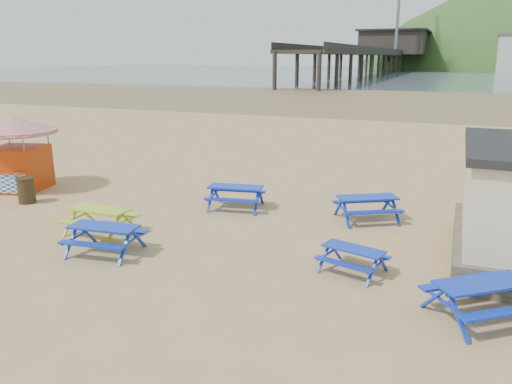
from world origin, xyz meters
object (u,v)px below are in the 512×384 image
at_px(litter_bin, 26,190).
at_px(ice_cream_kiosk, 16,144).
at_px(picnic_table_yellow, 100,221).
at_px(picnic_table_blue_b, 236,197).

bearing_deg(litter_bin, ice_cream_kiosk, 141.47).
distance_m(picnic_table_yellow, litter_bin, 4.96).
xyz_separation_m(ice_cream_kiosk, litter_bin, (1.78, -1.42, -1.38)).
height_order(picnic_table_blue_b, picnic_table_yellow, picnic_table_blue_b).
distance_m(picnic_table_blue_b, ice_cream_kiosk, 9.40).
bearing_deg(litter_bin, picnic_table_blue_b, 17.15).
distance_m(ice_cream_kiosk, litter_bin, 2.67).
relative_size(picnic_table_yellow, litter_bin, 1.97).
height_order(picnic_table_yellow, ice_cream_kiosk, ice_cream_kiosk).
bearing_deg(litter_bin, picnic_table_yellow, -19.44).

